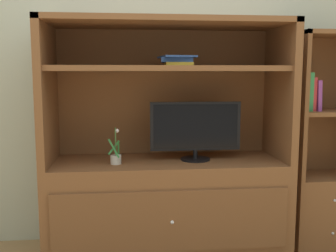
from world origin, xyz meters
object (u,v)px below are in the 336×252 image
Objects in this scene: tv_monitor at (196,129)px; upright_book_row at (309,93)px; magazine_stack at (177,61)px; potted_plant at (116,157)px; media_console at (167,182)px; bookshelf_tall at (322,177)px.

tv_monitor is 2.34× the size of upright_book_row.
magazine_stack is at bearing 171.79° from tv_monitor.
potted_plant is (-0.56, -0.07, -0.18)m from tv_monitor.
potted_plant is at bearing -176.60° from upright_book_row.
tv_monitor is 0.86m from upright_book_row.
magazine_stack is (0.43, 0.08, 0.65)m from potted_plant.
potted_plant is at bearing -173.32° from tv_monitor.
upright_book_row reaches higher than potted_plant.
upright_book_row is (0.96, -0.00, -0.23)m from magazine_stack.
media_console is 6.73× the size of potted_plant.
potted_plant is 0.91× the size of upright_book_row.
bookshelf_tall reaches higher than tv_monitor.
media_console reaches higher than bookshelf_tall.
bookshelf_tall is at bearing 3.49° from potted_plant.
upright_book_row is at bearing 1.18° from tv_monitor.
tv_monitor is (0.20, -0.02, 0.38)m from media_console.
upright_book_row is (1.38, 0.08, 0.42)m from potted_plant.
potted_plant is at bearing -176.51° from bookshelf_tall.
bookshelf_tall reaches higher than potted_plant.
potted_plant is 0.78× the size of magazine_stack.
media_console is at bearing 173.23° from tv_monitor.
bookshelf_tall is (0.96, 0.03, -0.38)m from tv_monitor.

